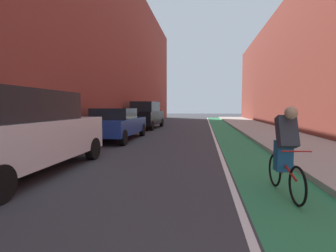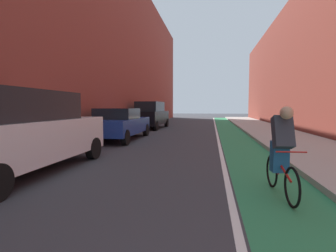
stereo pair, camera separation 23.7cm
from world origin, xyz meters
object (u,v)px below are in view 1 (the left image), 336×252
object	(u,v)px
parked_suv_black	(146,115)
parked_suv_white	(22,132)
parked_sedan_blue	(116,124)
cyclist_mid	(285,148)

from	to	relation	value
parked_suv_black	parked_suv_white	bearing A→B (deg)	-89.99
parked_suv_white	parked_sedan_blue	size ratio (longest dim) A/B	1.00
parked_suv_white	parked_suv_black	distance (m)	13.18
parked_suv_black	cyclist_mid	size ratio (longest dim) A/B	2.76
parked_suv_white	parked_sedan_blue	bearing A→B (deg)	89.99
parked_suv_white	cyclist_mid	bearing A→B (deg)	-6.11
parked_sedan_blue	cyclist_mid	world-z (taller)	cyclist_mid
parked_suv_white	parked_suv_black	world-z (taller)	same
parked_suv_black	parked_sedan_blue	bearing A→B (deg)	-89.97
parked_suv_white	parked_suv_black	bearing A→B (deg)	90.01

